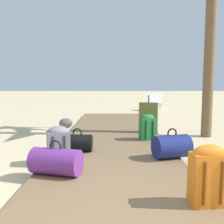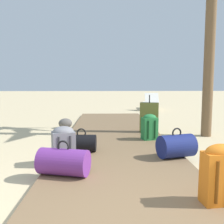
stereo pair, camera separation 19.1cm
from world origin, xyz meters
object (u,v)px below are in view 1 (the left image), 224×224
Objects in this scene: duffel_bag_purple at (57,161)px; duffel_bag_navy at (173,146)px; suitcase_olive at (149,118)px; backpack_orange at (209,174)px; duffel_bag_black at (78,143)px; backpack_green at (148,126)px; backpack_grey at (59,142)px; lounge_chair at (155,102)px.

duffel_bag_navy is (1.64, 0.70, 0.01)m from duffel_bag_purple.
duffel_bag_purple is 0.79× the size of suitcase_olive.
backpack_orange is 2.40m from duffel_bag_black.
backpack_green is 1.57m from duffel_bag_black.
suitcase_olive reaches higher than backpack_grey.
backpack_green reaches higher than duffel_bag_purple.
backpack_grey is (-1.54, -1.30, -0.00)m from backpack_green.
backpack_orange is 9.03m from lounge_chair.
suitcase_olive reaches higher than duffel_bag_black.
backpack_grey is (-1.74, -0.08, 0.09)m from duffel_bag_navy.
backpack_grey is at bearing -139.84° from backpack_green.
duffel_bag_black is 2.16m from suitcase_olive.
backpack_orange is 0.68× the size of suitcase_olive.
backpack_green is 0.76× the size of duffel_bag_purple.
duffel_bag_purple is 1.17× the size of backpack_orange.
backpack_orange is 1.14× the size of backpack_grey.
duffel_bag_black is at bearing 83.25° from duffel_bag_purple.
duffel_bag_purple is at bearing -126.94° from backpack_green.
backpack_grey reaches higher than duffel_bag_purple.
backpack_orange reaches higher than duffel_bag_navy.
lounge_chair is at bearing 72.17° from duffel_bag_purple.
duffel_bag_navy is 1.56m from duffel_bag_black.
duffel_bag_navy is 1.98m from suitcase_olive.
duffel_bag_navy is at bearing -13.78° from duffel_bag_black.
suitcase_olive reaches higher than duffel_bag_navy.
lounge_chair reaches higher than duffel_bag_navy.
suitcase_olive is at bearing 59.54° from duffel_bag_purple.
lounge_chair reaches higher than backpack_green.
suitcase_olive reaches higher than lounge_chair.
backpack_green is 2.02m from backpack_grey.
duffel_bag_navy is 1.75m from backpack_grey.
suitcase_olive is (1.57, 2.66, 0.18)m from duffel_bag_purple.
suitcase_olive is at bearing 92.23° from duffel_bag_navy.
duffel_bag_black is (-1.51, 1.86, -0.16)m from backpack_orange.
suitcase_olive is 5.63m from lounge_chair.
backpack_orange reaches higher than backpack_green.
backpack_orange is at bearing -90.41° from duffel_bag_navy.
duffel_bag_navy is 0.39× the size of lounge_chair.
backpack_grey is at bearing -116.62° from duffel_bag_black.
suitcase_olive is (0.13, 0.75, 0.07)m from backpack_green.
duffel_bag_navy is at bearing 2.65° from backpack_grey.
duffel_bag_black is at bearing 129.04° from backpack_orange.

